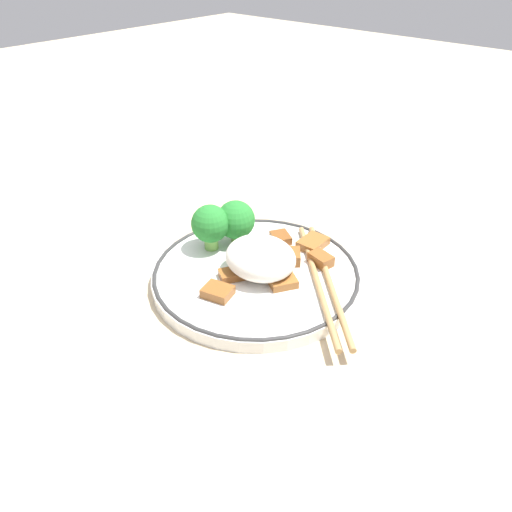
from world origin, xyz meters
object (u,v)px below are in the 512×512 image
at_px(chopsticks, 323,280).
at_px(plate, 256,274).
at_px(broccoli_back_left, 236,220).
at_px(broccoli_back_center, 209,225).

bearing_deg(chopsticks, plate, -155.68).
bearing_deg(chopsticks, broccoli_back_left, -179.70).
bearing_deg(broccoli_back_center, chopsticks, 13.43).
bearing_deg(plate, broccoli_back_center, -178.15).
xyz_separation_m(plate, chopsticks, (0.07, 0.03, 0.01)).
height_order(plate, broccoli_back_center, broccoli_back_center).
distance_m(plate, broccoli_back_left, 0.08).
xyz_separation_m(plate, broccoli_back_left, (-0.06, 0.03, 0.04)).
relative_size(plate, chopsticks, 1.37).
bearing_deg(broccoli_back_center, broccoli_back_left, 70.03).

